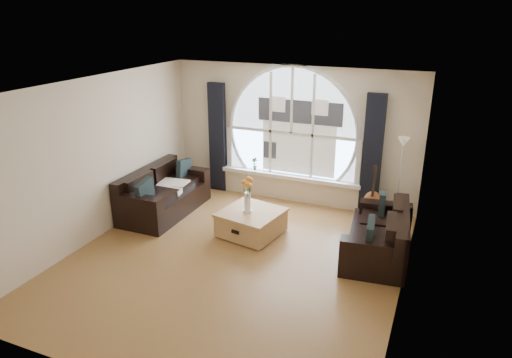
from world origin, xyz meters
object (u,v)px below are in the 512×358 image
Objects in this scene: sofa_left at (164,193)px; sofa_right at (378,232)px; floor_lamp at (399,181)px; vase_flowers at (247,190)px; coffee_chest at (251,222)px; guitar at (374,191)px; potted_plant at (255,164)px.

sofa_left is 4.02m from sofa_right.
sofa_left is 1.10× the size of sofa_right.
sofa_right is 1.44m from floor_lamp.
sofa_right is 1.09× the size of floor_lamp.
floor_lamp is (4.14, 1.29, 0.40)m from sofa_left.
vase_flowers reaches higher than sofa_left.
sofa_right is 2.23m from vase_flowers.
floor_lamp is at bearing 44.24° from coffee_chest.
vase_flowers is at bearing -7.68° from sofa_left.
guitar reaches higher than sofa_right.
floor_lamp is at bearing 33.63° from vase_flowers.
guitar reaches higher than potted_plant.
sofa_right is 3.23m from potted_plant.
potted_plant is (-2.79, 1.60, 0.28)m from sofa_right.
vase_flowers is 2.46m from guitar.
floor_lamp is at bearing 17.11° from sofa_left.
floor_lamp is 0.51m from guitar.
sofa_left is 1.98× the size of coffee_chest.
guitar is at bearing 50.74° from coffee_chest.
sofa_right reaches higher than coffee_chest.
sofa_left is 1.80× the size of guitar.
coffee_chest is 0.60× the size of floor_lamp.
potted_plant is (-0.66, 1.72, 0.45)m from coffee_chest.
guitar is at bearing 175.24° from floor_lamp.
sofa_left is 2.73× the size of vase_flowers.
sofa_right is 1.46m from guitar.
coffee_chest is at bearing -135.49° from guitar.
floor_lamp is (2.30, 1.53, -0.02)m from vase_flowers.
sofa_left is 4.35m from floor_lamp.
sofa_left reaches higher than coffee_chest.
potted_plant reaches higher than sofa_right.
vase_flowers is (-2.19, -0.15, 0.42)m from sofa_right.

